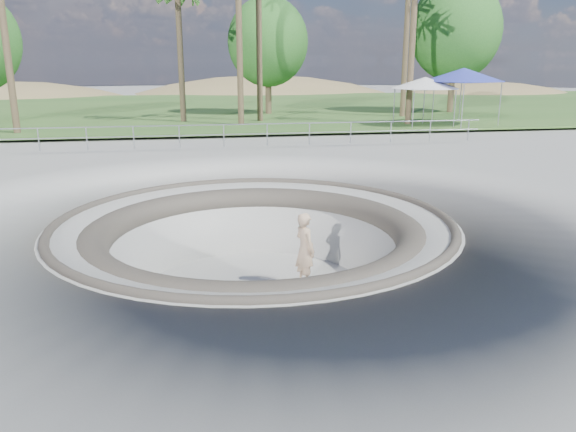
% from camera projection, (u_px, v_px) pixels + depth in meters
% --- Properties ---
extents(ground, '(180.00, 180.00, 0.00)m').
position_uv_depth(ground, '(254.00, 221.00, 14.40)').
color(ground, '#9A9B96').
rests_on(ground, ground).
extents(skate_bowl, '(14.00, 14.00, 4.10)m').
position_uv_depth(skate_bowl, '(255.00, 287.00, 14.88)').
color(skate_bowl, '#9A9B96').
rests_on(skate_bowl, ground).
extents(grass_strip, '(180.00, 36.00, 0.12)m').
position_uv_depth(grass_strip, '(207.00, 108.00, 46.61)').
color(grass_strip, '#335C25').
rests_on(grass_strip, ground).
extents(distant_hills, '(103.20, 45.00, 28.60)m').
position_uv_depth(distant_hills, '(233.00, 151.00, 71.17)').
color(distant_hills, olive).
rests_on(distant_hills, ground).
extents(safety_railing, '(25.00, 0.06, 1.03)m').
position_uv_depth(safety_railing, '(224.00, 135.00, 25.60)').
color(safety_railing, gray).
rests_on(safety_railing, ground).
extents(skateboard, '(0.78, 0.32, 0.08)m').
position_uv_depth(skateboard, '(305.00, 285.00, 15.03)').
color(skateboard, olive).
rests_on(skateboard, ground).
extents(skater, '(0.70, 0.85, 1.99)m').
position_uv_depth(skater, '(305.00, 250.00, 14.76)').
color(skater, tan).
rests_on(skater, skateboard).
extents(canopy_white, '(5.51, 5.51, 2.79)m').
position_uv_depth(canopy_white, '(425.00, 83.00, 32.78)').
color(canopy_white, gray).
rests_on(canopy_white, ground).
extents(canopy_blue, '(6.13, 6.13, 3.30)m').
position_uv_depth(canopy_blue, '(464.00, 75.00, 33.05)').
color(canopy_blue, gray).
rests_on(canopy_blue, ground).
extents(bushy_tree_mid, '(5.66, 5.15, 8.17)m').
position_uv_depth(bushy_tree_mid, '(268.00, 42.00, 39.42)').
color(bushy_tree_mid, brown).
rests_on(bushy_tree_mid, ground).
extents(bushy_tree_right, '(6.59, 5.99, 9.51)m').
position_uv_depth(bushy_tree_right, '(456.00, 31.00, 40.39)').
color(bushy_tree_right, brown).
rests_on(bushy_tree_right, ground).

